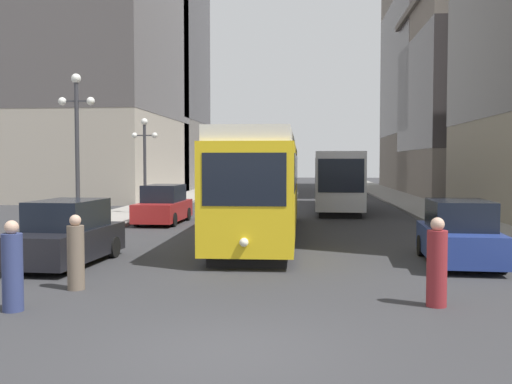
# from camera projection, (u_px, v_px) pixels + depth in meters

# --- Properties ---
(ground_plane) EXTENTS (200.00, 200.00, 0.00)m
(ground_plane) POSITION_uv_depth(u_px,v_px,m) (226.00, 351.00, 8.90)
(ground_plane) COLOR #303033
(sidewalk_left) EXTENTS (3.22, 120.00, 0.15)m
(sidewalk_left) POSITION_uv_depth(u_px,v_px,m) (193.00, 195.00, 49.43)
(sidewalk_left) COLOR gray
(sidewalk_left) RESTS_ON ground
(sidewalk_right) EXTENTS (3.22, 120.00, 0.15)m
(sidewalk_right) POSITION_uv_depth(u_px,v_px,m) (394.00, 196.00, 47.96)
(sidewalk_right) COLOR gray
(sidewalk_right) RESTS_ON ground
(streetcar) EXTENTS (2.79, 14.88, 3.89)m
(streetcar) POSITION_uv_depth(u_px,v_px,m) (262.00, 183.00, 22.45)
(streetcar) COLOR black
(streetcar) RESTS_ON ground
(transit_bus) EXTENTS (2.87, 11.18, 3.45)m
(transit_bus) POSITION_uv_depth(u_px,v_px,m) (338.00, 178.00, 34.72)
(transit_bus) COLOR black
(transit_bus) RESTS_ON ground
(parked_car_left_near) EXTENTS (1.96, 4.58, 1.82)m
(parked_car_left_near) POSITION_uv_depth(u_px,v_px,m) (164.00, 205.00, 27.49)
(parked_car_left_near) COLOR black
(parked_car_left_near) RESTS_ON ground
(parked_car_left_mid) EXTENTS (2.08, 4.38, 1.82)m
(parked_car_left_mid) POSITION_uv_depth(u_px,v_px,m) (67.00, 235.00, 16.42)
(parked_car_left_mid) COLOR black
(parked_car_left_mid) RESTS_ON ground
(parked_car_right_far) EXTENTS (2.07, 4.32, 1.82)m
(parked_car_right_far) POSITION_uv_depth(u_px,v_px,m) (459.00, 235.00, 16.47)
(parked_car_right_far) COLOR black
(parked_car_right_far) RESTS_ON ground
(pedestrian_crossing_near) EXTENTS (0.40, 0.40, 1.79)m
(pedestrian_crossing_near) POSITION_uv_depth(u_px,v_px,m) (437.00, 265.00, 11.63)
(pedestrian_crossing_near) COLOR maroon
(pedestrian_crossing_near) RESTS_ON ground
(pedestrian_crossing_far) EXTENTS (0.38, 0.38, 1.71)m
(pedestrian_crossing_far) POSITION_uv_depth(u_px,v_px,m) (76.00, 255.00, 13.17)
(pedestrian_crossing_far) COLOR #6B5B4C
(pedestrian_crossing_far) RESTS_ON ground
(pedestrian_on_sidewalk) EXTENTS (0.40, 0.40, 1.77)m
(pedestrian_on_sidewalk) POSITION_uv_depth(u_px,v_px,m) (12.00, 269.00, 11.27)
(pedestrian_on_sidewalk) COLOR navy
(pedestrian_on_sidewalk) RESTS_ON ground
(lamp_post_left_near) EXTENTS (1.41, 0.36, 6.06)m
(lamp_post_left_near) POSITION_uv_depth(u_px,v_px,m) (77.00, 130.00, 21.91)
(lamp_post_left_near) COLOR #333338
(lamp_post_left_near) RESTS_ON sidewalk_left
(lamp_post_left_far) EXTENTS (1.41, 0.36, 5.08)m
(lamp_post_left_far) POSITION_uv_depth(u_px,v_px,m) (145.00, 150.00, 31.08)
(lamp_post_left_far) COLOR #333338
(lamp_post_left_far) RESTS_ON sidewalk_left
(building_left_corner) EXTENTS (14.01, 15.08, 28.81)m
(building_left_corner) POSITION_uv_depth(u_px,v_px,m) (135.00, 48.00, 60.89)
(building_left_corner) COLOR slate
(building_left_corner) RESTS_ON ground
(building_left_midblock) EXTENTS (15.80, 18.31, 26.48)m
(building_left_midblock) POSITION_uv_depth(u_px,v_px,m) (74.00, 29.00, 47.16)
(building_left_midblock) COLOR #A89E8E
(building_left_midblock) RESTS_ON ground
(building_right_midblock) EXTENTS (12.58, 16.63, 16.07)m
(building_right_midblock) POSITION_uv_depth(u_px,v_px,m) (486.00, 97.00, 48.20)
(building_right_midblock) COLOR slate
(building_right_midblock) RESTS_ON ground
(building_right_far) EXTENTS (16.04, 20.31, 23.53)m
(building_right_far) POSITION_uv_depth(u_px,v_px,m) (469.00, 72.00, 59.78)
(building_right_far) COLOR slate
(building_right_far) RESTS_ON ground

